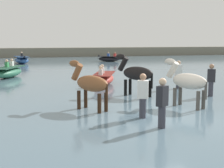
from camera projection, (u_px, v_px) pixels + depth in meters
name	position (u px, v px, depth m)	size (l,w,h in m)	color
ground_plane	(166.00, 126.00, 9.57)	(120.00, 120.00, 0.00)	#666051
water_surface	(96.00, 80.00, 19.09)	(90.00, 90.00, 0.28)	slate
horse_lead_chestnut	(90.00, 85.00, 10.34)	(1.25, 1.63, 1.92)	brown
horse_trailing_black	(136.00, 74.00, 12.87)	(1.36, 1.68, 2.02)	black
horse_flank_pinto	(187.00, 82.00, 10.78)	(1.08, 1.74, 1.95)	beige
boat_distant_east	(22.00, 60.00, 30.67)	(1.70, 3.32, 1.16)	#28518E
boat_near_port	(104.00, 79.00, 16.45)	(1.93, 2.99, 1.05)	#BC382D
boat_mid_outer	(8.00, 72.00, 19.37)	(2.17, 3.26, 1.13)	#337556
boat_far_offshore	(109.00, 59.00, 33.65)	(2.49, 2.23, 1.02)	black
person_wading_close	(162.00, 106.00, 8.24)	(0.38, 0.35, 1.63)	#383842
person_onlooker_right	(211.00, 82.00, 12.90)	(0.38, 0.34, 1.63)	#383842
person_wading_mid	(178.00, 76.00, 14.96)	(0.35, 0.26, 1.63)	#383842
person_spectator_far	(143.00, 99.00, 9.31)	(0.37, 0.32, 1.63)	#383842
far_shoreline	(56.00, 53.00, 42.79)	(80.00, 2.40, 1.51)	#706B5B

